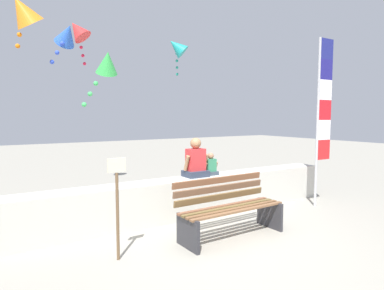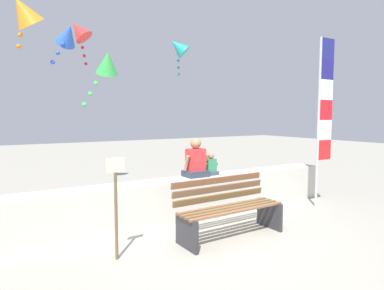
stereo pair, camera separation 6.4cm
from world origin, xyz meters
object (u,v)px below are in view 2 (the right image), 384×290
at_px(sign_post, 116,200).
at_px(flag_banner, 323,108).
at_px(park_bench, 228,209).
at_px(kite_teal, 178,47).
at_px(kite_orange, 24,12).
at_px(person_adult, 196,162).
at_px(kite_green, 107,64).
at_px(kite_red, 79,31).
at_px(kite_blue, 67,35).
at_px(person_child, 211,166).

bearing_deg(sign_post, flag_banner, 4.11).
distance_m(park_bench, kite_teal, 5.77).
bearing_deg(kite_orange, flag_banner, -22.06).
relative_size(person_adult, sign_post, 0.55).
relative_size(kite_teal, kite_green, 1.07).
relative_size(park_bench, kite_green, 1.72).
bearing_deg(sign_post, kite_green, 75.27).
height_order(flag_banner, kite_red, kite_red).
xyz_separation_m(kite_green, kite_blue, (-0.44, 0.95, 0.62)).
xyz_separation_m(flag_banner, kite_green, (-3.99, 1.36, 0.74)).
bearing_deg(person_adult, kite_orange, 154.45).
distance_m(kite_orange, kite_teal, 4.51).
relative_size(person_adult, flag_banner, 0.21).
xyz_separation_m(person_adult, kite_teal, (1.41, 3.20, 2.79)).
relative_size(park_bench, sign_post, 1.32).
height_order(flag_banner, kite_green, flag_banner).
bearing_deg(sign_post, person_child, 26.93).
bearing_deg(kite_blue, sign_post, -89.93).
xyz_separation_m(person_child, kite_teal, (1.07, 3.20, 2.91)).
distance_m(kite_green, sign_post, 2.62).
relative_size(person_child, flag_banner, 0.13).
height_order(person_child, kite_orange, kite_orange).
distance_m(person_adult, sign_post, 2.24).
xyz_separation_m(flag_banner, kite_orange, (-5.18, 2.10, 1.61)).
distance_m(flag_banner, kite_blue, 5.18).
bearing_deg(kite_red, sign_post, -97.83).
distance_m(person_adult, kite_green, 2.34).
bearing_deg(sign_post, kite_blue, 90.07).
height_order(park_bench, person_adult, person_adult).
bearing_deg(kite_teal, person_child, -108.49).
bearing_deg(flag_banner, person_adult, 161.82).
bearing_deg(kite_green, kite_red, 86.83).
bearing_deg(flag_banner, person_child, 159.18).
relative_size(flag_banner, sign_post, 2.57).
height_order(kite_red, sign_post, kite_red).
xyz_separation_m(kite_red, kite_orange, (-1.33, -1.83, -0.25)).
bearing_deg(kite_teal, park_bench, -109.74).
relative_size(flag_banner, kite_blue, 3.99).
relative_size(park_bench, kite_teal, 1.60).
bearing_deg(kite_blue, flag_banner, -27.48).
bearing_deg(person_adult, person_child, 0.06).
xyz_separation_m(kite_red, kite_green, (-0.14, -2.57, -1.12)).
bearing_deg(kite_orange, park_bench, -44.95).
relative_size(person_child, kite_red, 0.40).
xyz_separation_m(park_bench, kite_red, (-1.16, 4.31, 3.43)).
bearing_deg(flag_banner, park_bench, -171.84).
xyz_separation_m(person_adult, kite_red, (-1.33, 3.10, 2.86)).
xyz_separation_m(person_child, sign_post, (-2.26, -1.15, -0.10)).
bearing_deg(kite_red, kite_orange, -126.03).
relative_size(kite_orange, kite_blue, 1.06).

